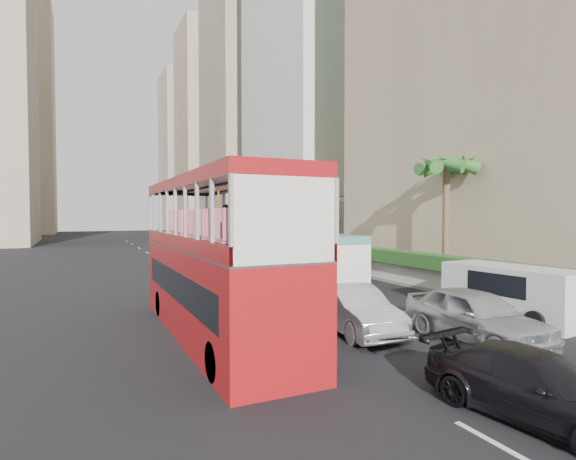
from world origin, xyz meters
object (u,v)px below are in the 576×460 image
double_decker_bus (214,257)px  palm_tree (446,224)px  shell_station (313,227)px  car_silver_lane_b (475,342)px  car_black (538,421)px  van_asset (250,268)px  car_silver_lane_a (353,332)px  minibus_near (317,261)px  panel_van_far (248,246)px  minibus_far (315,255)px  panel_van_near (512,293)px

double_decker_bus → palm_tree: bearing=16.2°
shell_station → car_silver_lane_b: bearing=-108.4°
car_black → van_asset: van_asset is taller
car_black → car_silver_lane_a: bearing=79.1°
minibus_near → panel_van_far: minibus_near is taller
car_silver_lane_a → car_silver_lane_b: car_silver_lane_b is taller
palm_tree → shell_station: bearing=83.4°
shell_station → car_silver_lane_a: bearing=-115.5°
car_black → palm_tree: size_ratio=0.69×
car_black → minibus_far: bearing=65.5°
shell_station → panel_van_far: bearing=161.5°
car_silver_lane_a → panel_van_far: bearing=84.1°
panel_van_far → shell_station: (5.78, -1.94, 1.81)m
double_decker_bus → shell_station: (16.00, 23.00, 0.22)m
van_asset → panel_van_near: (3.19, -19.39, 0.99)m
car_silver_lane_a → double_decker_bus: bearing=165.7°
double_decker_bus → panel_van_far: size_ratio=2.34×
panel_van_near → palm_tree: bearing=60.3°
panel_van_far → shell_station: shell_station is taller
van_asset → panel_van_near: 19.68m
panel_van_near → car_silver_lane_a: bearing=167.5°
car_silver_lane_b → palm_tree: bearing=51.5°
car_silver_lane_a → minibus_near: minibus_near is taller
car_silver_lane_b → shell_station: bearing=73.0°
car_black → shell_station: bearing=61.3°
minibus_near → palm_tree: 7.18m
minibus_far → car_silver_lane_b: bearing=-94.9°
panel_van_near → panel_van_far: bearing=87.0°
panel_van_near → shell_station: shell_station is taller
double_decker_bus → panel_van_far: (10.22, 24.94, -1.59)m
car_black → panel_van_far: (6.38, 33.44, 0.94)m
car_black → van_asset: bearing=74.4°
car_black → minibus_near: 15.41m
minibus_far → palm_tree: bearing=-56.3°
palm_tree → shell_station: 19.14m
panel_van_far → minibus_near: bearing=-100.6°
shell_station → minibus_near: bearing=-117.6°
minibus_far → double_decker_bus: bearing=-125.2°
panel_van_far → panel_van_near: bearing=-91.0°
car_black → minibus_near: bearing=69.3°
shell_station → panel_van_near: bearing=-101.9°
panel_van_near → minibus_far: bearing=89.0°
van_asset → panel_van_far: panel_van_far is taller
minibus_far → panel_van_far: minibus_far is taller
car_black → panel_van_near: bearing=33.6°
car_silver_lane_b → panel_van_near: size_ratio=0.98×
car_silver_lane_a → palm_tree: size_ratio=0.72×
minibus_far → panel_van_far: bearing=94.5°
car_silver_lane_b → minibus_near: (0.39, 10.62, 1.44)m
panel_van_far → double_decker_bus: bearing=-114.1°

